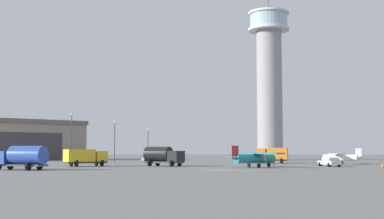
{
  "coord_description": "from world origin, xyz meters",
  "views": [
    {
      "loc": [
        -0.21,
        -65.37,
        2.59
      ],
      "look_at": [
        -4.55,
        16.36,
        9.05
      ],
      "focal_mm": 47.5,
      "sensor_mm": 36.0,
      "label": 1
    }
  ],
  "objects_px": {
    "truck_box_yellow": "(85,157)",
    "light_post_west": "(115,137)",
    "control_tower": "(269,76)",
    "light_post_north": "(71,133)",
    "airplane_white": "(341,157)",
    "truck_box_orange": "(273,154)",
    "light_post_east": "(148,141)",
    "car_silver": "(330,162)",
    "truck_fuel_tanker_blue": "(22,157)",
    "truck_fuel_tanker_black": "(163,155)",
    "traffic_cone_near_left": "(382,165)",
    "airplane_teal": "(254,157)",
    "car_white": "(153,158)"
  },
  "relations": [
    {
      "from": "airplane_teal",
      "to": "truck_box_orange",
      "type": "height_order",
      "value": "airplane_teal"
    },
    {
      "from": "light_post_north",
      "to": "traffic_cone_near_left",
      "type": "relative_size",
      "value": 15.02
    },
    {
      "from": "truck_fuel_tanker_black",
      "to": "light_post_west",
      "type": "xyz_separation_m",
      "value": [
        -13.36,
        27.79,
        3.48
      ]
    },
    {
      "from": "car_silver",
      "to": "traffic_cone_near_left",
      "type": "xyz_separation_m",
      "value": [
        6.6,
        -3.91,
        -0.4
      ]
    },
    {
      "from": "light_post_north",
      "to": "truck_box_yellow",
      "type": "bearing_deg",
      "value": -69.8
    },
    {
      "from": "control_tower",
      "to": "light_post_west",
      "type": "xyz_separation_m",
      "value": [
        -34.78,
        -20.51,
        -15.8
      ]
    },
    {
      "from": "truck_fuel_tanker_blue",
      "to": "light_post_north",
      "type": "distance_m",
      "value": 44.41
    },
    {
      "from": "truck_fuel_tanker_black",
      "to": "control_tower",
      "type": "bearing_deg",
      "value": 91.89
    },
    {
      "from": "truck_fuel_tanker_blue",
      "to": "light_post_west",
      "type": "relative_size",
      "value": 0.86
    },
    {
      "from": "truck_box_orange",
      "to": "car_white",
      "type": "distance_m",
      "value": 25.12
    },
    {
      "from": "truck_fuel_tanker_blue",
      "to": "car_white",
      "type": "bearing_deg",
      "value": -87.86
    },
    {
      "from": "truck_box_yellow",
      "to": "truck_box_orange",
      "type": "distance_m",
      "value": 36.23
    },
    {
      "from": "control_tower",
      "to": "truck_fuel_tanker_blue",
      "type": "height_order",
      "value": "control_tower"
    },
    {
      "from": "light_post_west",
      "to": "light_post_east",
      "type": "height_order",
      "value": "light_post_west"
    },
    {
      "from": "control_tower",
      "to": "truck_box_orange",
      "type": "height_order",
      "value": "control_tower"
    },
    {
      "from": "truck_box_orange",
      "to": "truck_fuel_tanker_blue",
      "type": "height_order",
      "value": "truck_fuel_tanker_blue"
    },
    {
      "from": "airplane_white",
      "to": "truck_box_orange",
      "type": "bearing_deg",
      "value": -2.52
    },
    {
      "from": "truck_box_yellow",
      "to": "light_post_north",
      "type": "relative_size",
      "value": 0.62
    },
    {
      "from": "car_white",
      "to": "airplane_white",
      "type": "bearing_deg",
      "value": 157.05
    },
    {
      "from": "car_silver",
      "to": "truck_fuel_tanker_blue",
      "type": "bearing_deg",
      "value": 93.17
    },
    {
      "from": "light_post_west",
      "to": "traffic_cone_near_left",
      "type": "distance_m",
      "value": 55.87
    },
    {
      "from": "control_tower",
      "to": "light_post_north",
      "type": "relative_size",
      "value": 3.97
    },
    {
      "from": "control_tower",
      "to": "car_white",
      "type": "relative_size",
      "value": 9.43
    },
    {
      "from": "airplane_white",
      "to": "light_post_north",
      "type": "xyz_separation_m",
      "value": [
        -52.73,
        16.33,
        4.75
      ]
    },
    {
      "from": "car_white",
      "to": "control_tower",
      "type": "bearing_deg",
      "value": -140.59
    },
    {
      "from": "light_post_north",
      "to": "truck_fuel_tanker_black",
      "type": "bearing_deg",
      "value": -50.98
    },
    {
      "from": "control_tower",
      "to": "light_post_north",
      "type": "xyz_separation_m",
      "value": [
        -44.16,
        -20.24,
        -14.89
      ]
    },
    {
      "from": "light_post_west",
      "to": "truck_fuel_tanker_black",
      "type": "bearing_deg",
      "value": -64.32
    },
    {
      "from": "car_silver",
      "to": "light_post_north",
      "type": "xyz_separation_m",
      "value": [
        -48.22,
        28.52,
        5.31
      ]
    },
    {
      "from": "airplane_white",
      "to": "car_silver",
      "type": "height_order",
      "value": "airplane_white"
    },
    {
      "from": "truck_box_yellow",
      "to": "truck_box_orange",
      "type": "bearing_deg",
      "value": -6.12
    },
    {
      "from": "truck_box_orange",
      "to": "light_post_west",
      "type": "height_order",
      "value": "light_post_west"
    },
    {
      "from": "truck_fuel_tanker_blue",
      "to": "light_post_east",
      "type": "distance_m",
      "value": 57.45
    },
    {
      "from": "truck_fuel_tanker_blue",
      "to": "car_silver",
      "type": "bearing_deg",
      "value": -142.62
    },
    {
      "from": "airplane_teal",
      "to": "light_post_east",
      "type": "bearing_deg",
      "value": 81.54
    },
    {
      "from": "truck_fuel_tanker_blue",
      "to": "airplane_teal",
      "type": "bearing_deg",
      "value": -143.17
    },
    {
      "from": "airplane_white",
      "to": "truck_box_orange",
      "type": "distance_m",
      "value": 12.64
    },
    {
      "from": "truck_box_yellow",
      "to": "light_post_east",
      "type": "distance_m",
      "value": 43.08
    },
    {
      "from": "truck_box_yellow",
      "to": "light_post_north",
      "type": "xyz_separation_m",
      "value": [
        -10.93,
        29.71,
        4.55
      ]
    },
    {
      "from": "airplane_white",
      "to": "light_post_west",
      "type": "xyz_separation_m",
      "value": [
        -43.35,
        16.06,
        3.84
      ]
    },
    {
      "from": "airplane_teal",
      "to": "traffic_cone_near_left",
      "type": "xyz_separation_m",
      "value": [
        18.28,
        0.68,
        -1.12
      ]
    },
    {
      "from": "airplane_white",
      "to": "truck_box_yellow",
      "type": "xyz_separation_m",
      "value": [
        -41.8,
        -13.39,
        0.2
      ]
    },
    {
      "from": "control_tower",
      "to": "car_silver",
      "type": "xyz_separation_m",
      "value": [
        4.06,
        -48.75,
        -20.2
      ]
    },
    {
      "from": "truck_fuel_tanker_black",
      "to": "light_post_west",
      "type": "bearing_deg",
      "value": 141.49
    },
    {
      "from": "airplane_white",
      "to": "light_post_west",
      "type": "bearing_deg",
      "value": 5.15
    },
    {
      "from": "light_post_east",
      "to": "light_post_west",
      "type": "bearing_deg",
      "value": -111.4
    },
    {
      "from": "truck_fuel_tanker_blue",
      "to": "light_post_east",
      "type": "bearing_deg",
      "value": -80.73
    },
    {
      "from": "airplane_white",
      "to": "truck_fuel_tanker_blue",
      "type": "xyz_separation_m",
      "value": [
        -46.17,
        -27.38,
        0.36
      ]
    },
    {
      "from": "truck_box_yellow",
      "to": "light_post_west",
      "type": "relative_size",
      "value": 0.75
    },
    {
      "from": "truck_box_orange",
      "to": "control_tower",
      "type": "bearing_deg",
      "value": -82.44
    }
  ]
}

